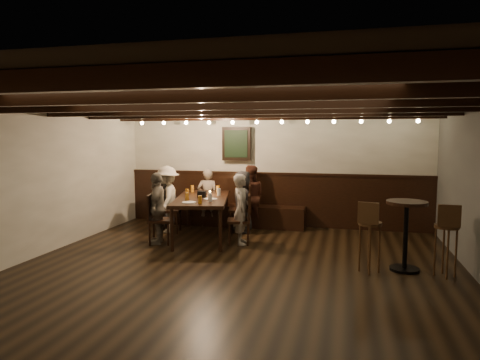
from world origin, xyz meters
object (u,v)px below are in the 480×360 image
(person_left_near, at_px, (167,199))
(person_right_near, at_px, (242,202))
(high_top_table, at_px, (406,225))
(person_bench_right, at_px, (250,197))
(chair_right_near, at_px, (241,218))
(bar_stool_left, at_px, (369,246))
(person_right_far, at_px, (242,209))
(chair_left_near, at_px, (169,218))
(person_bench_centre, at_px, (208,197))
(dining_table, at_px, (202,200))
(person_left_far, at_px, (158,208))
(chair_right_far, at_px, (240,229))
(bar_stool_right, at_px, (446,250))
(person_bench_left, at_px, (164,199))
(chair_left_far, at_px, (160,228))

(person_left_near, relative_size, person_right_near, 1.08)
(high_top_table, bearing_deg, person_bench_right, 141.08)
(chair_right_near, bearing_deg, bar_stool_left, -142.82)
(person_bench_right, height_order, person_right_far, person_bench_right)
(chair_left_near, relative_size, person_bench_centre, 0.76)
(chair_left_near, height_order, bar_stool_left, bar_stool_left)
(dining_table, height_order, bar_stool_left, bar_stool_left)
(chair_right_near, height_order, person_bench_centre, person_bench_centre)
(person_right_near, distance_m, high_top_table, 3.35)
(person_left_far, bearing_deg, chair_right_far, 90.00)
(chair_right_far, height_order, high_top_table, high_top_table)
(person_left_near, bearing_deg, bar_stool_left, 53.62)
(bar_stool_right, bearing_deg, bar_stool_left, -174.44)
(chair_right_far, bearing_deg, person_bench_left, 50.17)
(dining_table, distance_m, person_bench_right, 1.27)
(chair_left_near, xyz_separation_m, bar_stool_right, (4.77, -1.61, 0.09))
(person_bench_left, height_order, person_right_far, person_right_far)
(high_top_table, bearing_deg, bar_stool_right, -17.31)
(dining_table, distance_m, person_bench_left, 1.28)
(bar_stool_left, bearing_deg, chair_left_far, -178.13)
(person_bench_right, xyz_separation_m, person_left_near, (-1.51, -0.81, 0.01))
(chair_right_far, bearing_deg, chair_left_near, 57.96)
(chair_right_far, relative_size, high_top_table, 0.87)
(person_bench_right, bearing_deg, person_right_far, 83.66)
(person_left_near, distance_m, person_right_near, 1.50)
(person_left_far, distance_m, bar_stool_left, 3.68)
(chair_right_far, relative_size, person_left_far, 0.69)
(dining_table, bearing_deg, person_bench_centre, 90.00)
(person_bench_left, height_order, person_bench_right, person_bench_right)
(chair_right_near, relative_size, person_bench_right, 0.72)
(chair_left_near, xyz_separation_m, chair_left_far, (0.20, -0.88, -0.01))
(chair_right_far, bearing_deg, high_top_table, -121.43)
(chair_right_near, height_order, chair_right_far, chair_right_near)
(chair_left_near, relative_size, chair_right_far, 1.06)
(chair_right_near, xyz_separation_m, person_bench_right, (0.08, 0.48, 0.37))
(person_right_far, bearing_deg, chair_right_far, 90.00)
(person_bench_right, xyz_separation_m, bar_stool_left, (2.29, -2.46, -0.28))
(person_left_far, xyz_separation_m, high_top_table, (4.09, -0.57, 0.02))
(chair_left_far, relative_size, person_left_far, 0.69)
(chair_right_near, bearing_deg, chair_left_near, 90.00)
(person_bench_centre, relative_size, person_right_far, 0.98)
(bar_stool_right, bearing_deg, chair_right_near, 152.88)
(person_bench_centre, height_order, person_left_near, person_left_near)
(person_right_near, height_order, high_top_table, person_right_near)
(bar_stool_right, bearing_deg, person_right_far, 164.07)
(chair_left_near, bearing_deg, chair_right_far, 57.96)
(person_right_far, bearing_deg, bar_stool_left, -130.32)
(chair_right_far, xyz_separation_m, person_left_near, (-1.63, 0.55, 0.40))
(chair_right_near, xyz_separation_m, high_top_table, (2.86, -1.77, 0.37))
(chair_right_near, distance_m, person_bench_right, 0.61)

